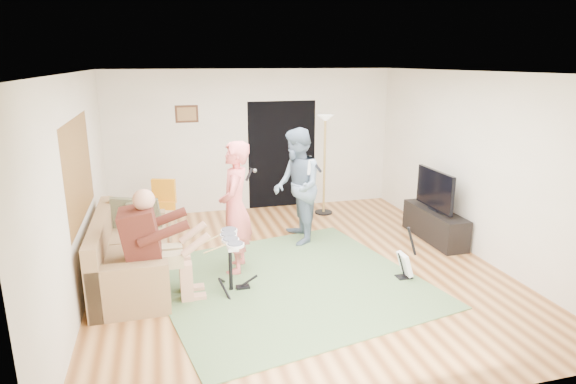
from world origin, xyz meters
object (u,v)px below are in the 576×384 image
object	(u,v)px
sofa	(126,260)
television	(435,189)
guitarist	(297,186)
singer	(235,208)
drum_kit	(230,267)
tv_cabinet	(435,225)
dining_chair	(162,218)
torchiere_lamp	(325,147)
guitar_spare	(405,264)

from	to	relation	value
sofa	television	world-z (taller)	television
guitarist	television	distance (m)	2.22
singer	television	bearing A→B (deg)	112.40
singer	drum_kit	bearing A→B (deg)	0.28
drum_kit	tv_cabinet	distance (m)	3.63
sofa	dining_chair	bearing A→B (deg)	72.48
drum_kit	guitarist	distance (m)	2.03
dining_chair	drum_kit	bearing A→B (deg)	-51.42
torchiere_lamp	singer	bearing A→B (deg)	-133.20
guitar_spare	torchiere_lamp	xyz separation A→B (m)	(-0.11, 3.02, 1.08)
guitar_spare	television	size ratio (longest dim) A/B	0.74
singer	guitar_spare	world-z (taller)	singer
sofa	dining_chair	xyz separation A→B (m)	(0.49, 1.55, 0.05)
guitar_spare	guitarist	bearing A→B (deg)	120.95
singer	guitar_spare	xyz separation A→B (m)	(2.14, -0.86, -0.70)
sofa	singer	distance (m)	1.59
drum_kit	singer	bearing A→B (deg)	74.18
sofa	singer	world-z (taller)	singer
guitarist	torchiere_lamp	bearing A→B (deg)	148.93
torchiere_lamp	dining_chair	world-z (taller)	torchiere_lamp
tv_cabinet	torchiere_lamp	bearing A→B (deg)	125.78
guitar_spare	television	distance (m)	1.79
guitarist	torchiere_lamp	world-z (taller)	torchiere_lamp
drum_kit	guitar_spare	world-z (taller)	drum_kit
guitar_spare	dining_chair	world-z (taller)	dining_chair
singer	dining_chair	world-z (taller)	singer
guitar_spare	tv_cabinet	size ratio (longest dim) A/B	0.52
sofa	television	bearing A→B (deg)	3.85
guitar_spare	singer	bearing A→B (deg)	158.16
sofa	drum_kit	size ratio (longest dim) A/B	2.92
sofa	guitarist	xyz separation A→B (m)	(2.59, 0.81, 0.63)
singer	tv_cabinet	size ratio (longest dim) A/B	1.30
dining_chair	torchiere_lamp	bearing A→B (deg)	29.10
singer	tv_cabinet	distance (m)	3.41
sofa	tv_cabinet	world-z (taller)	sofa
guitarist	sofa	bearing A→B (deg)	-68.90
guitar_spare	tv_cabinet	xyz separation A→B (m)	(1.19, 1.22, 0.04)
drum_kit	tv_cabinet	size ratio (longest dim) A/B	0.54
dining_chair	tv_cabinet	bearing A→B (deg)	2.45
torchiere_lamp	tv_cabinet	distance (m)	2.45
sofa	torchiere_lamp	xyz separation A→B (m)	(3.50, 2.12, 0.99)
singer	guitarist	bearing A→B (deg)	143.37
guitarist	torchiere_lamp	distance (m)	1.64
television	sofa	bearing A→B (deg)	-176.15
guitarist	tv_cabinet	bearing A→B (deg)	81.30
drum_kit	dining_chair	xyz separation A→B (m)	(-0.81, 2.20, 0.01)
singer	dining_chair	size ratio (longest dim) A/B	1.90
drum_kit	dining_chair	size ratio (longest dim) A/B	0.78
drum_kit	dining_chair	world-z (taller)	dining_chair
dining_chair	television	xyz separation A→B (m)	(4.26, -1.23, 0.51)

